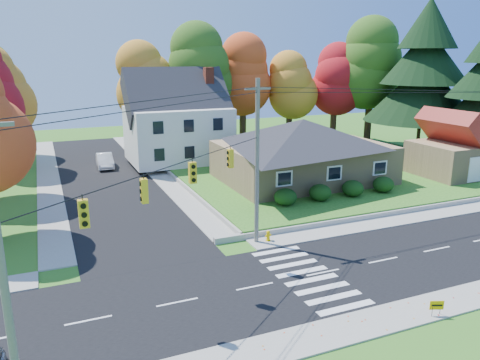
# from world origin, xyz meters

# --- Properties ---
(ground) EXTENTS (120.00, 120.00, 0.00)m
(ground) POSITION_xyz_m (0.00, 0.00, 0.00)
(ground) COLOR #3D7923
(road_main) EXTENTS (90.00, 8.00, 0.02)m
(road_main) POSITION_xyz_m (0.00, 0.00, 0.01)
(road_main) COLOR black
(road_main) RESTS_ON ground
(road_cross) EXTENTS (8.00, 44.00, 0.02)m
(road_cross) POSITION_xyz_m (-8.00, 26.00, 0.01)
(road_cross) COLOR black
(road_cross) RESTS_ON ground
(sidewalk_north) EXTENTS (90.00, 2.00, 0.08)m
(sidewalk_north) POSITION_xyz_m (0.00, 5.00, 0.04)
(sidewalk_north) COLOR #9C9A90
(sidewalk_north) RESTS_ON ground
(sidewalk_south) EXTENTS (90.00, 2.00, 0.08)m
(sidewalk_south) POSITION_xyz_m (0.00, -5.00, 0.04)
(sidewalk_south) COLOR #9C9A90
(sidewalk_south) RESTS_ON ground
(lawn) EXTENTS (30.00, 30.00, 0.50)m
(lawn) POSITION_xyz_m (13.00, 21.00, 0.25)
(lawn) COLOR #3D7923
(lawn) RESTS_ON ground
(ranch_house) EXTENTS (14.60, 10.60, 5.40)m
(ranch_house) POSITION_xyz_m (8.00, 16.00, 3.27)
(ranch_house) COLOR tan
(ranch_house) RESTS_ON lawn
(colonial_house) EXTENTS (10.40, 8.40, 9.60)m
(colonial_house) POSITION_xyz_m (0.04, 28.00, 4.58)
(colonial_house) COLOR silver
(colonial_house) RESTS_ON lawn
(garage) EXTENTS (7.30, 6.30, 4.60)m
(garage) POSITION_xyz_m (22.00, 11.99, 2.84)
(garage) COLOR tan
(garage) RESTS_ON lawn
(hedge_row) EXTENTS (10.70, 1.70, 1.27)m
(hedge_row) POSITION_xyz_m (7.50, 9.80, 1.14)
(hedge_row) COLOR #163A10
(hedge_row) RESTS_ON lawn
(traffic_infrastructure) EXTENTS (38.10, 10.66, 10.00)m
(traffic_infrastructure) POSITION_xyz_m (-0.15, 1.35, 5.15)
(traffic_infrastructure) COLOR #666059
(traffic_infrastructure) RESTS_ON ground
(tree_lot_0) EXTENTS (6.72, 6.72, 12.51)m
(tree_lot_0) POSITION_xyz_m (-2.00, 34.00, 8.31)
(tree_lot_0) COLOR #3F2A19
(tree_lot_0) RESTS_ON lawn
(tree_lot_1) EXTENTS (7.84, 7.84, 14.60)m
(tree_lot_1) POSITION_xyz_m (4.00, 33.00, 9.61)
(tree_lot_1) COLOR #3F2A19
(tree_lot_1) RESTS_ON lawn
(tree_lot_2) EXTENTS (7.28, 7.28, 13.56)m
(tree_lot_2) POSITION_xyz_m (10.00, 34.00, 8.96)
(tree_lot_2) COLOR #3F2A19
(tree_lot_2) RESTS_ON lawn
(tree_lot_3) EXTENTS (6.16, 6.16, 11.47)m
(tree_lot_3) POSITION_xyz_m (16.00, 33.00, 7.65)
(tree_lot_3) COLOR #3F2A19
(tree_lot_3) RESTS_ON lawn
(tree_lot_4) EXTENTS (6.72, 6.72, 12.51)m
(tree_lot_4) POSITION_xyz_m (22.00, 32.00, 8.31)
(tree_lot_4) COLOR #3F2A19
(tree_lot_4) RESTS_ON lawn
(tree_lot_5) EXTENTS (8.40, 8.40, 15.64)m
(tree_lot_5) POSITION_xyz_m (26.00, 30.00, 10.27)
(tree_lot_5) COLOR #3F2A19
(tree_lot_5) RESTS_ON lawn
(conifer_east_a) EXTENTS (12.80, 12.80, 16.96)m
(conifer_east_a) POSITION_xyz_m (27.00, 22.00, 9.39)
(conifer_east_a) COLOR #3F2A19
(conifer_east_a) RESTS_ON lawn
(white_car) EXTENTS (1.71, 4.46, 1.45)m
(white_car) POSITION_xyz_m (-7.42, 29.68, 0.74)
(white_car) COLOR silver
(white_car) RESTS_ON road_cross
(fire_hydrant) EXTENTS (0.42, 0.33, 0.73)m
(fire_hydrant) POSITION_xyz_m (-0.76, 5.05, 0.35)
(fire_hydrant) COLOR #DEB300
(fire_hydrant) RESTS_ON ground
(yard_sign) EXTENTS (0.60, 0.26, 0.79)m
(yard_sign) POSITION_xyz_m (2.20, -5.68, 0.56)
(yard_sign) COLOR black
(yard_sign) RESTS_ON ground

